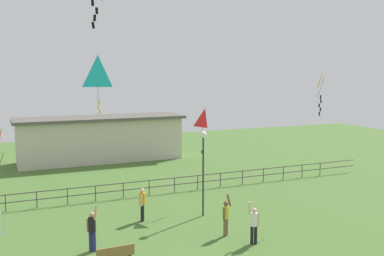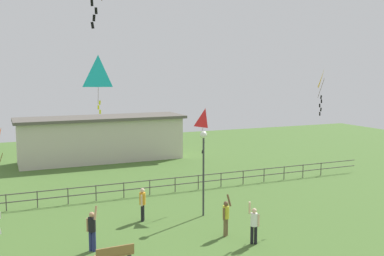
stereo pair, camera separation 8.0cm
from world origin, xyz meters
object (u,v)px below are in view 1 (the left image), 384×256
object	(u,v)px
person_0	(254,223)
kite_6	(3,157)
person_4	(92,228)
kite_4	(205,120)
kite_0	(324,80)
person_1	(226,216)
kite_3	(98,73)
person_3	(142,202)
park_bench	(115,255)
lamppost	(203,155)

from	to	relation	value
person_0	kite_6	world-z (taller)	kite_6
person_4	kite_4	world-z (taller)	kite_4
kite_0	kite_6	world-z (taller)	kite_0
person_0	person_1	bearing A→B (deg)	116.47
kite_6	kite_3	bearing A→B (deg)	61.94
person_1	kite_3	size ratio (longest dim) A/B	0.70
person_3	kite_4	size ratio (longest dim) A/B	0.68
kite_4	person_3	bearing A→B (deg)	-161.14
park_bench	person_4	bearing A→B (deg)	105.38
person_0	person_4	world-z (taller)	person_4
person_0	kite_0	size ratio (longest dim) A/B	0.77
person_1	person_3	distance (m)	4.57
park_bench	kite_0	world-z (taller)	kite_0
person_3	kite_0	xyz separation A→B (m)	(9.20, -2.41, 6.13)
lamppost	person_3	bearing A→B (deg)	171.93
person_0	person_1	xyz separation A→B (m)	(-0.67, 1.35, 0.01)
lamppost	kite_6	distance (m)	12.37
kite_3	kite_4	size ratio (longest dim) A/B	1.10
park_bench	kite_0	xyz separation A→B (m)	(11.78, 2.30, 6.64)
person_0	person_4	xyz separation A→B (m)	(-6.67, 2.01, 0.05)
person_4	kite_0	world-z (taller)	kite_0
person_3	kite_4	bearing A→B (deg)	18.86
person_1	kite_6	xyz separation A→B (m)	(-9.31, -4.47, 4.25)
person_4	kite_3	size ratio (longest dim) A/B	0.73
person_0	kite_0	xyz separation A→B (m)	(5.62, 2.47, 6.15)
person_3	person_1	bearing A→B (deg)	-50.60
person_0	kite_4	bearing A→B (deg)	84.72
person_1	kite_0	bearing A→B (deg)	10.08
lamppost	person_4	world-z (taller)	lamppost
kite_6	kite_4	bearing A→B (deg)	41.73
lamppost	person_0	xyz separation A→B (m)	(0.39, -4.44, -2.30)
kite_0	person_0	bearing A→B (deg)	-156.24
kite_6	person_0	bearing A→B (deg)	17.33
kite_0	kite_3	xyz separation A→B (m)	(-11.21, 2.66, 0.39)
lamppost	kite_6	world-z (taller)	kite_6
park_bench	person_3	size ratio (longest dim) A/B	0.88
lamppost	person_1	size ratio (longest dim) A/B	2.33
kite_0	kite_6	size ratio (longest dim) A/B	0.78
person_0	kite_3	xyz separation A→B (m)	(-5.59, 5.13, 6.54)
person_3	park_bench	bearing A→B (deg)	-118.75
park_bench	person_1	world-z (taller)	person_1
lamppost	person_3	world-z (taller)	lamppost
person_1	kite_6	bearing A→B (deg)	-154.35
kite_0	kite_4	size ratio (longest dim) A/B	0.99
kite_4	kite_3	bearing A→B (deg)	-169.19
lamppost	person_3	xyz separation A→B (m)	(-3.19, 0.45, -2.28)
kite_0	person_4	bearing A→B (deg)	-177.85
lamppost	person_3	size ratio (longest dim) A/B	2.63
kite_4	kite_6	size ratio (longest dim) A/B	0.79
park_bench	kite_6	size ratio (longest dim) A/B	0.48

